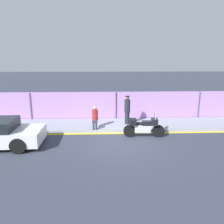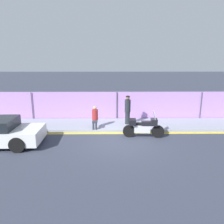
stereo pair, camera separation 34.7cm
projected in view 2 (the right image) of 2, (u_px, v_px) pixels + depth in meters
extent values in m
plane|color=#333847|center=(119.00, 142.00, 11.12)|extent=(120.00, 120.00, 0.00)
cube|color=#8E93A3|center=(117.00, 125.00, 13.59)|extent=(41.89, 2.50, 0.18)
cube|color=gold|center=(118.00, 134.00, 12.31)|extent=(41.89, 0.18, 0.01)
cube|color=#AD7FC6|center=(117.00, 106.00, 14.67)|extent=(39.79, 0.08, 1.97)
cylinder|color=#4C4C51|center=(32.00, 107.00, 14.52)|extent=(0.05, 0.05, 1.97)
cylinder|color=#4C4C51|center=(117.00, 107.00, 14.58)|extent=(0.05, 0.05, 1.97)
cylinder|color=#4C4C51|center=(201.00, 107.00, 14.63)|extent=(0.05, 0.05, 1.97)
cylinder|color=black|center=(158.00, 132.00, 11.63)|extent=(0.67, 0.18, 0.67)
cylinder|color=black|center=(129.00, 131.00, 11.71)|extent=(0.67, 0.18, 0.67)
cube|color=silver|center=(142.00, 129.00, 11.64)|extent=(0.86, 0.34, 0.42)
cube|color=black|center=(146.00, 123.00, 11.55)|extent=(0.54, 0.34, 0.22)
cube|color=black|center=(141.00, 124.00, 11.58)|extent=(0.62, 0.32, 0.10)
cube|color=black|center=(154.00, 122.00, 11.51)|extent=(0.35, 0.50, 0.34)
cube|color=silver|center=(154.00, 115.00, 11.42)|extent=(0.13, 0.43, 0.42)
cube|color=black|center=(132.00, 122.00, 11.58)|extent=(0.39, 0.53, 0.30)
cylinder|color=#1E2328|center=(127.00, 118.00, 13.44)|extent=(0.29, 0.29, 0.76)
cylinder|color=#1E2328|center=(128.00, 106.00, 13.25)|extent=(0.35, 0.35, 0.76)
sphere|color=brown|center=(128.00, 98.00, 13.14)|extent=(0.22, 0.22, 0.22)
cylinder|color=black|center=(128.00, 96.00, 13.11)|extent=(0.25, 0.25, 0.05)
cylinder|color=#2D3342|center=(93.00, 126.00, 12.39)|extent=(0.11, 0.11, 0.42)
cylinder|color=#2D3342|center=(96.00, 126.00, 12.39)|extent=(0.11, 0.11, 0.42)
cube|color=#2D3342|center=(95.00, 121.00, 12.54)|extent=(0.29, 0.42, 0.10)
cylinder|color=maroon|center=(95.00, 115.00, 12.66)|extent=(0.35, 0.35, 0.59)
sphere|color=tan|center=(95.00, 108.00, 12.57)|extent=(0.21, 0.21, 0.21)
cylinder|color=black|center=(30.00, 132.00, 11.51)|extent=(0.72, 0.24, 0.72)
cylinder|color=black|center=(17.00, 145.00, 9.78)|extent=(0.72, 0.24, 0.72)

